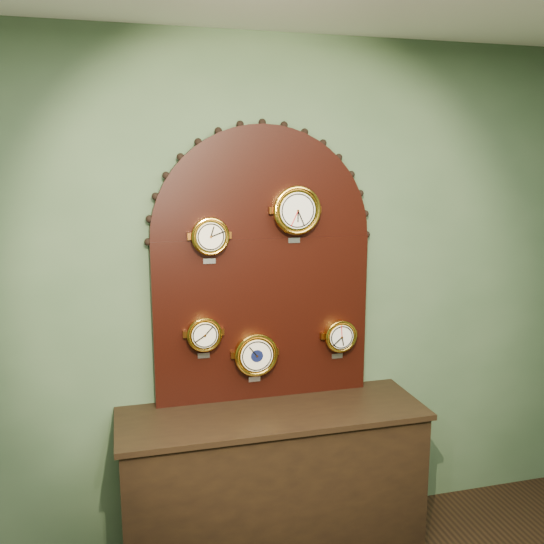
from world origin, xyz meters
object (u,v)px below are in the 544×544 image
object	(u,v)px
hygrometer	(204,334)
tide_clock	(340,336)
barometer	(256,354)
display_board	(263,257)
shop_counter	(273,485)
arabic_clock	(296,210)
roman_clock	(210,236)

from	to	relation	value
hygrometer	tide_clock	size ratio (longest dim) A/B	1.00
barometer	display_board	bearing A→B (deg)	49.39
shop_counter	hygrometer	distance (m)	0.92
shop_counter	tide_clock	xyz separation A→B (m)	(0.43, 0.15, 0.77)
shop_counter	arabic_clock	xyz separation A→B (m)	(0.17, 0.15, 1.48)
roman_clock	arabic_clock	distance (m)	0.48
roman_clock	tide_clock	size ratio (longest dim) A/B	1.05
shop_counter	roman_clock	bearing A→B (deg)	152.50
shop_counter	display_board	distance (m)	1.25
arabic_clock	barometer	world-z (taller)	arabic_clock
tide_clock	barometer	bearing A→B (deg)	-179.82
display_board	roman_clock	bearing A→B (deg)	-167.47
roman_clock	arabic_clock	bearing A→B (deg)	-0.20
shop_counter	arabic_clock	size ratio (longest dim) A/B	5.16
roman_clock	barometer	size ratio (longest dim) A/B	0.86
shop_counter	barometer	bearing A→B (deg)	110.60
roman_clock	barometer	xyz separation A→B (m)	(0.24, -0.00, -0.66)
barometer	tide_clock	distance (m)	0.49
display_board	hygrometer	world-z (taller)	display_board
hygrometer	barometer	xyz separation A→B (m)	(0.28, -0.00, -0.14)
shop_counter	arabic_clock	world-z (taller)	arabic_clock
display_board	tide_clock	bearing A→B (deg)	-8.64
arabic_clock	display_board	bearing A→B (deg)	158.09
shop_counter	hygrometer	size ratio (longest dim) A/B	6.70
display_board	arabic_clock	size ratio (longest dim) A/B	4.93
shop_counter	roman_clock	size ratio (longest dim) A/B	6.42
shop_counter	tide_clock	bearing A→B (deg)	19.71
hygrometer	shop_counter	bearing A→B (deg)	-24.58
display_board	shop_counter	bearing A→B (deg)	-90.00
tide_clock	arabic_clock	bearing A→B (deg)	-179.59
arabic_clock	tide_clock	xyz separation A→B (m)	(0.26, 0.00, -0.71)
display_board	barometer	world-z (taller)	display_board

